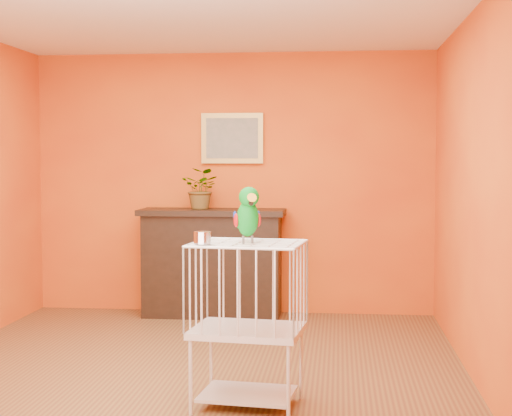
# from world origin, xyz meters

# --- Properties ---
(ground) EXTENTS (4.50, 4.50, 0.00)m
(ground) POSITION_xyz_m (0.00, 0.00, 0.00)
(ground) COLOR brown
(ground) RESTS_ON ground
(room_shell) EXTENTS (4.50, 4.50, 4.50)m
(room_shell) POSITION_xyz_m (0.00, 0.00, 1.58)
(room_shell) COLOR orange
(room_shell) RESTS_ON ground
(console_cabinet) EXTENTS (1.42, 0.51, 1.05)m
(console_cabinet) POSITION_xyz_m (-0.17, 2.00, 0.53)
(console_cabinet) COLOR black
(console_cabinet) RESTS_ON ground
(potted_plant) EXTENTS (0.45, 0.48, 0.31)m
(potted_plant) POSITION_xyz_m (-0.27, 1.99, 1.21)
(potted_plant) COLOR #26722D
(potted_plant) RESTS_ON console_cabinet
(framed_picture) EXTENTS (0.62, 0.04, 0.50)m
(framed_picture) POSITION_xyz_m (0.00, 2.22, 1.75)
(framed_picture) COLOR #BB9642
(framed_picture) RESTS_ON room_shell
(birdcage) EXTENTS (0.72, 0.58, 1.03)m
(birdcage) POSITION_xyz_m (0.50, -0.77, 0.53)
(birdcage) COLOR beige
(birdcage) RESTS_ON ground
(feed_cup) EXTENTS (0.11, 0.11, 0.07)m
(feed_cup) POSITION_xyz_m (0.25, -0.91, 1.07)
(feed_cup) COLOR silver
(feed_cup) RESTS_ON birdcage
(parrot) EXTENTS (0.19, 0.31, 0.35)m
(parrot) POSITION_xyz_m (0.51, -0.81, 1.21)
(parrot) COLOR #59544C
(parrot) RESTS_ON birdcage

